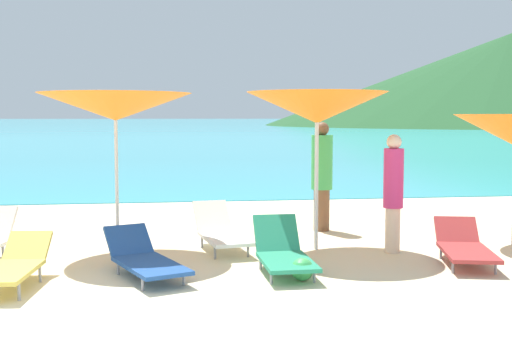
% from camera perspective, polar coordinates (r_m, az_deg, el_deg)
% --- Properties ---
extents(ground_plane, '(50.00, 100.00, 0.30)m').
position_cam_1_polar(ground_plane, '(16.10, -11.06, -3.05)').
color(ground_plane, beige).
extents(ocean_water, '(650.00, 440.00, 0.02)m').
position_cam_1_polar(ocean_water, '(235.31, -8.25, 4.23)').
color(ocean_water, '#38B7CC').
rests_on(ocean_water, ground_plane).
extents(headland_hill, '(104.96, 104.96, 19.53)m').
position_cam_1_polar(headland_hill, '(151.02, 21.25, 7.39)').
color(headland_hill, '#235128').
rests_on(headland_hill, ground_plane).
extents(umbrella_3, '(2.35, 2.35, 2.35)m').
position_cam_1_polar(umbrella_3, '(9.78, -12.12, 5.42)').
color(umbrella_3, silver).
rests_on(umbrella_3, ground_plane).
extents(umbrella_4, '(2.18, 2.18, 2.37)m').
position_cam_1_polar(umbrella_4, '(9.84, 5.32, 5.44)').
color(umbrella_4, silver).
rests_on(umbrella_4, ground_plane).
extents(lounge_chair_1, '(0.97, 1.68, 0.54)m').
position_cam_1_polar(lounge_chair_1, '(9.46, 17.66, -6.30)').
color(lounge_chair_1, '#A53333').
rests_on(lounge_chair_1, ground_plane).
extents(lounge_chair_2, '(0.82, 1.70, 0.66)m').
position_cam_1_polar(lounge_chair_2, '(9.95, -3.09, -5.29)').
color(lounge_chair_2, white).
rests_on(lounge_chair_2, ground_plane).
extents(lounge_chair_4, '(1.17, 1.76, 0.55)m').
position_cam_1_polar(lounge_chair_4, '(8.42, -9.66, -7.55)').
color(lounge_chair_4, '#1E478C').
rests_on(lounge_chair_4, ground_plane).
extents(lounge_chair_7, '(0.69, 1.60, 0.54)m').
position_cam_1_polar(lounge_chair_7, '(8.30, -20.31, -7.66)').
color(lounge_chair_7, '#D8BF4C').
rests_on(lounge_chair_7, ground_plane).
extents(lounge_chair_9, '(0.64, 1.48, 0.66)m').
position_cam_1_polar(lounge_chair_9, '(8.52, 2.39, -7.11)').
color(lounge_chair_9, '#268C66').
rests_on(lounge_chair_9, ground_plane).
extents(beachgoer_1, '(0.37, 0.37, 1.91)m').
position_cam_1_polar(beachgoer_1, '(11.54, 5.74, -0.26)').
color(beachgoer_1, brown).
rests_on(beachgoer_1, ground_plane).
extents(beachgoer_2, '(0.29, 0.29, 1.75)m').
position_cam_1_polar(beachgoer_2, '(9.83, 11.84, -1.61)').
color(beachgoer_2, beige).
rests_on(beachgoer_2, ground_plane).
extents(beach_ball, '(0.28, 0.28, 0.28)m').
position_cam_1_polar(beach_ball, '(8.14, 4.04, -8.56)').
color(beach_ball, '#3FB259').
rests_on(beach_ball, ground_plane).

